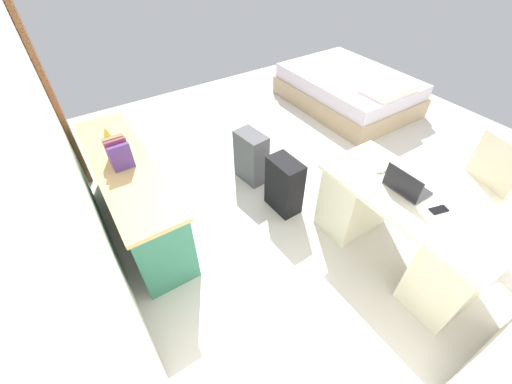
{
  "coord_description": "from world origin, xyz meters",
  "views": [
    {
      "loc": [
        -2.11,
        2.24,
        2.43
      ],
      "look_at": [
        -0.46,
        1.17,
        0.6
      ],
      "focal_mm": 22.66,
      "sensor_mm": 36.0,
      "label": 1
    }
  ],
  "objects_px": {
    "credenza": "(134,195)",
    "laptop": "(405,186)",
    "suitcase_spare_grey": "(251,157)",
    "bed": "(348,90)",
    "cell_phone_near_laptop": "(439,210)",
    "suitcase_black": "(284,185)",
    "figurine_small": "(106,133)",
    "desk": "(400,228)",
    "office_chair": "(469,193)",
    "computer_mouse": "(381,170)"
  },
  "relations": [
    {
      "from": "credenza",
      "to": "laptop",
      "type": "bearing_deg",
      "value": -131.06
    },
    {
      "from": "suitcase_spare_grey",
      "to": "credenza",
      "type": "bearing_deg",
      "value": 82.15
    },
    {
      "from": "bed",
      "to": "cell_phone_near_laptop",
      "type": "distance_m",
      "value": 3.03
    },
    {
      "from": "suitcase_black",
      "to": "figurine_small",
      "type": "bearing_deg",
      "value": 48.49
    },
    {
      "from": "suitcase_spare_grey",
      "to": "cell_phone_near_laptop",
      "type": "height_order",
      "value": "cell_phone_near_laptop"
    },
    {
      "from": "desk",
      "to": "office_chair",
      "type": "height_order",
      "value": "office_chair"
    },
    {
      "from": "cell_phone_near_laptop",
      "to": "figurine_small",
      "type": "bearing_deg",
      "value": 53.52
    },
    {
      "from": "suitcase_spare_grey",
      "to": "office_chair",
      "type": "bearing_deg",
      "value": -149.88
    },
    {
      "from": "suitcase_spare_grey",
      "to": "bed",
      "type": "bearing_deg",
      "value": -79.67
    },
    {
      "from": "suitcase_black",
      "to": "suitcase_spare_grey",
      "type": "height_order",
      "value": "suitcase_black"
    },
    {
      "from": "cell_phone_near_laptop",
      "to": "laptop",
      "type": "bearing_deg",
      "value": 23.68
    },
    {
      "from": "suitcase_spare_grey",
      "to": "figurine_small",
      "type": "relative_size",
      "value": 5.33
    },
    {
      "from": "desk",
      "to": "laptop",
      "type": "height_order",
      "value": "laptop"
    },
    {
      "from": "figurine_small",
      "to": "credenza",
      "type": "bearing_deg",
      "value": -179.81
    },
    {
      "from": "bed",
      "to": "figurine_small",
      "type": "xyz_separation_m",
      "value": [
        -0.21,
        3.46,
        0.55
      ]
    },
    {
      "from": "credenza",
      "to": "computer_mouse",
      "type": "xyz_separation_m",
      "value": [
        -1.26,
        -1.78,
        0.37
      ]
    },
    {
      "from": "suitcase_spare_grey",
      "to": "figurine_small",
      "type": "xyz_separation_m",
      "value": [
        0.48,
        1.29,
        0.5
      ]
    },
    {
      "from": "desk",
      "to": "suitcase_spare_grey",
      "type": "xyz_separation_m",
      "value": [
        1.61,
        0.46,
        -0.09
      ]
    },
    {
      "from": "computer_mouse",
      "to": "bed",
      "type": "bearing_deg",
      "value": -41.71
    },
    {
      "from": "credenza",
      "to": "laptop",
      "type": "distance_m",
      "value": 2.35
    },
    {
      "from": "office_chair",
      "to": "cell_phone_near_laptop",
      "type": "relative_size",
      "value": 6.91
    },
    {
      "from": "figurine_small",
      "to": "bed",
      "type": "bearing_deg",
      "value": -86.55
    },
    {
      "from": "office_chair",
      "to": "figurine_small",
      "type": "relative_size",
      "value": 8.55
    },
    {
      "from": "office_chair",
      "to": "cell_phone_near_laptop",
      "type": "distance_m",
      "value": 0.85
    },
    {
      "from": "suitcase_spare_grey",
      "to": "desk",
      "type": "bearing_deg",
      "value": -171.26
    },
    {
      "from": "desk",
      "to": "cell_phone_near_laptop",
      "type": "height_order",
      "value": "cell_phone_near_laptop"
    },
    {
      "from": "bed",
      "to": "figurine_small",
      "type": "height_order",
      "value": "figurine_small"
    },
    {
      "from": "laptop",
      "to": "cell_phone_near_laptop",
      "type": "bearing_deg",
      "value": -171.61
    },
    {
      "from": "office_chair",
      "to": "credenza",
      "type": "bearing_deg",
      "value": 56.55
    },
    {
      "from": "computer_mouse",
      "to": "figurine_small",
      "type": "relative_size",
      "value": 0.91
    },
    {
      "from": "desk",
      "to": "credenza",
      "type": "relative_size",
      "value": 0.81
    },
    {
      "from": "credenza",
      "to": "computer_mouse",
      "type": "height_order",
      "value": "computer_mouse"
    },
    {
      "from": "desk",
      "to": "suitcase_black",
      "type": "xyz_separation_m",
      "value": [
        1.03,
        0.44,
        -0.08
      ]
    },
    {
      "from": "suitcase_spare_grey",
      "to": "laptop",
      "type": "height_order",
      "value": "laptop"
    },
    {
      "from": "suitcase_black",
      "to": "suitcase_spare_grey",
      "type": "xyz_separation_m",
      "value": [
        0.58,
        0.02,
        -0.0
      ]
    },
    {
      "from": "credenza",
      "to": "figurine_small",
      "type": "bearing_deg",
      "value": 0.19
    },
    {
      "from": "credenza",
      "to": "suitcase_black",
      "type": "xyz_separation_m",
      "value": [
        -0.59,
        -1.31,
        -0.08
      ]
    },
    {
      "from": "figurine_small",
      "to": "computer_mouse",
      "type": "bearing_deg",
      "value": -134.09
    },
    {
      "from": "suitcase_spare_grey",
      "to": "computer_mouse",
      "type": "distance_m",
      "value": 1.41
    },
    {
      "from": "suitcase_spare_grey",
      "to": "figurine_small",
      "type": "height_order",
      "value": "figurine_small"
    },
    {
      "from": "credenza",
      "to": "suitcase_black",
      "type": "height_order",
      "value": "credenza"
    },
    {
      "from": "laptop",
      "to": "figurine_small",
      "type": "bearing_deg",
      "value": 41.28
    },
    {
      "from": "cell_phone_near_laptop",
      "to": "office_chair",
      "type": "bearing_deg",
      "value": -67.6
    },
    {
      "from": "office_chair",
      "to": "suitcase_spare_grey",
      "type": "bearing_deg",
      "value": 37.41
    },
    {
      "from": "credenza",
      "to": "suitcase_spare_grey",
      "type": "relative_size",
      "value": 3.07
    },
    {
      "from": "office_chair",
      "to": "credenza",
      "type": "height_order",
      "value": "office_chair"
    },
    {
      "from": "office_chair",
      "to": "bed",
      "type": "height_order",
      "value": "office_chair"
    },
    {
      "from": "laptop",
      "to": "suitcase_black",
      "type": "bearing_deg",
      "value": 25.18
    },
    {
      "from": "suitcase_spare_grey",
      "to": "laptop",
      "type": "distance_m",
      "value": 1.65
    },
    {
      "from": "suitcase_spare_grey",
      "to": "computer_mouse",
      "type": "height_order",
      "value": "computer_mouse"
    }
  ]
}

